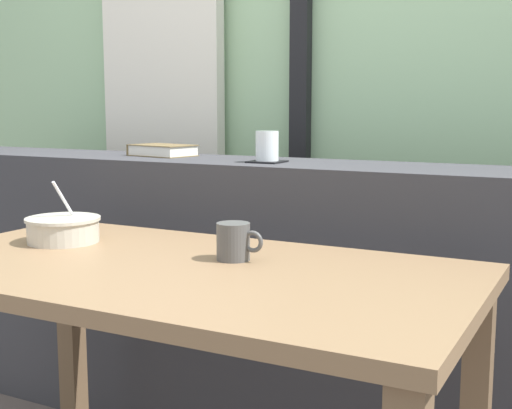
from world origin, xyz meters
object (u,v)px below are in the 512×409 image
Objects in this scene: breakfast_table at (179,311)px; soup_bowl at (63,230)px; juice_glass at (267,147)px; closed_book at (162,150)px; coaster_square at (267,162)px; ceramic_mug at (234,241)px.

soup_bowl reaches higher than breakfast_table.
juice_glass is (-0.10, 0.64, 0.33)m from breakfast_table.
soup_bowl is (0.15, -0.65, -0.16)m from closed_book.
soup_bowl is (-0.30, -0.56, -0.14)m from coaster_square.
coaster_square is 0.66m from soup_bowl.
coaster_square is at bearing 99.25° from breakfast_table.
coaster_square is 0.45m from closed_book.
closed_book is 1.26× the size of soup_bowl.
juice_glass reaches higher than soup_bowl.
juice_glass reaches higher than closed_book.
ceramic_mug is at bearing -70.74° from juice_glass.
ceramic_mug is at bearing 2.62° from soup_bowl.
soup_bowl is at bearing -177.38° from ceramic_mug.
breakfast_table is 5.40× the size of closed_book.
breakfast_table is at bearing -80.75° from juice_glass.
closed_book reaches higher than coaster_square.
coaster_square reaches higher than ceramic_mug.
soup_bowl is at bearing -77.23° from closed_book.
ceramic_mug is (0.19, -0.54, -0.18)m from juice_glass.
breakfast_table is at bearing -80.75° from coaster_square.
ceramic_mug is (0.08, 0.10, 0.15)m from breakfast_table.
breakfast_table is 0.43m from soup_bowl.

